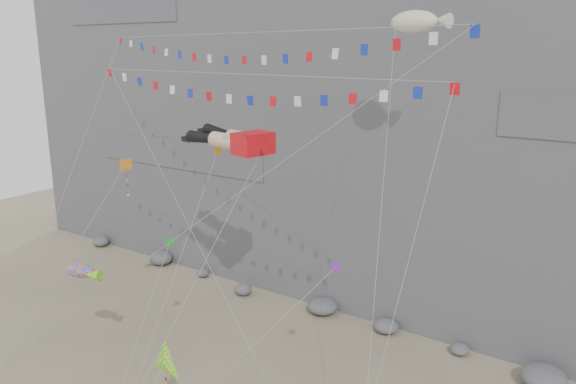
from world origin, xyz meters
name	(u,v)px	position (x,y,z in m)	size (l,w,h in m)	color
cliff	(406,19)	(0.00, 32.00, 25.00)	(80.00, 28.00, 50.00)	slate
talus_boulders	(323,307)	(0.00, 17.00, 0.60)	(60.00, 3.00, 1.20)	slate
legs_kite	(232,140)	(-2.02, 7.88, 16.18)	(8.37, 18.00, 22.34)	red
flag_banner_upper	(234,34)	(-1.08, 7.23, 23.16)	(33.23, 14.89, 28.99)	red
flag_banner_lower	(239,75)	(1.73, 4.22, 20.78)	(26.18, 7.36, 24.05)	red
harlequin_kite	(125,166)	(-8.95, 4.28, 14.16)	(6.43, 8.89, 17.16)	red
fish_windsock	(81,271)	(-8.90, -0.14, 7.61)	(5.91, 4.52, 9.23)	#FF600D
delta_kite	(164,363)	(2.59, -3.45, 6.26)	(2.65, 6.24, 8.65)	yellow
blimp_windsock	(414,23)	(8.81, 12.50, 23.78)	(6.79, 15.79, 28.21)	beige
small_kite_a	(216,155)	(-3.29, 7.61, 14.98)	(3.25, 13.29, 19.99)	orange
small_kite_b	(333,270)	(8.45, 3.79, 10.40)	(8.44, 9.66, 15.88)	purple
small_kite_c	(169,244)	(-3.43, 2.91, 9.75)	(4.16, 10.49, 14.30)	green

